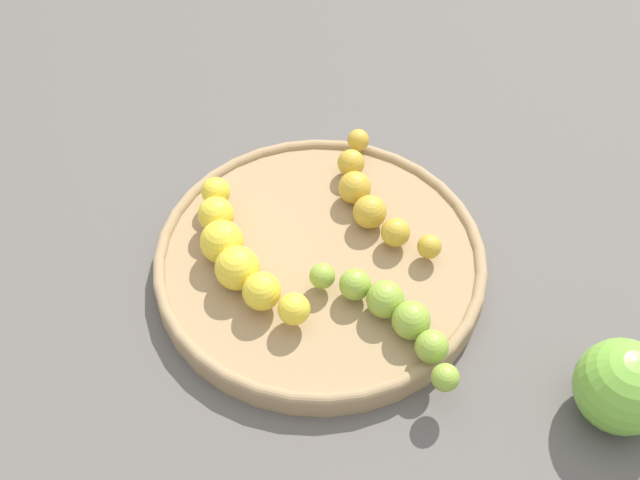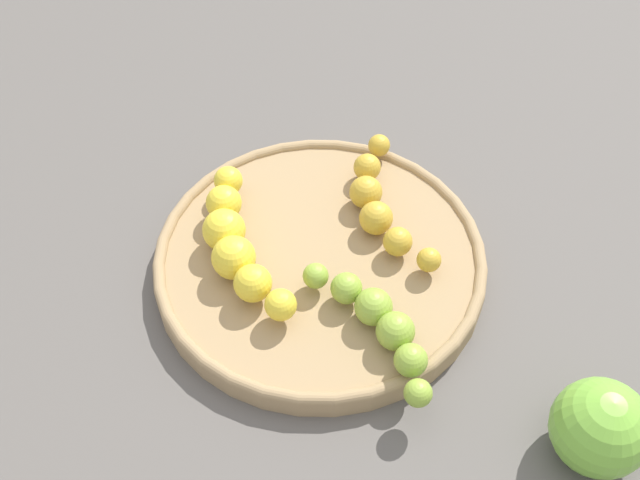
{
  "view_description": "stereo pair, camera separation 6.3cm",
  "coord_description": "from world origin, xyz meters",
  "px_view_note": "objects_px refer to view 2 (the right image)",
  "views": [
    {
      "loc": [
        -0.21,
        0.34,
        0.52
      ],
      "look_at": [
        0.0,
        0.0,
        0.04
      ],
      "focal_mm": 44.1,
      "sensor_mm": 36.0,
      "label": 1
    },
    {
      "loc": [
        -0.26,
        0.3,
        0.52
      ],
      "look_at": [
        0.0,
        0.0,
        0.04
      ],
      "focal_mm": 44.1,
      "sensor_mm": 36.0,
      "label": 2
    }
  ],
  "objects_px": {
    "banana_yellow": "(236,242)",
    "apple_green": "(598,431)",
    "banana_spotted": "(380,203)",
    "banana_green": "(379,322)",
    "fruit_bowl": "(320,260)"
  },
  "relations": [
    {
      "from": "fruit_bowl",
      "to": "banana_green",
      "type": "relative_size",
      "value": 1.93
    },
    {
      "from": "fruit_bowl",
      "to": "banana_green",
      "type": "xyz_separation_m",
      "value": [
        -0.08,
        0.03,
        0.02
      ]
    },
    {
      "from": "fruit_bowl",
      "to": "banana_spotted",
      "type": "relative_size",
      "value": 2.1
    },
    {
      "from": "banana_spotted",
      "to": "banana_yellow",
      "type": "bearing_deg",
      "value": 6.88
    },
    {
      "from": "banana_yellow",
      "to": "apple_green",
      "type": "distance_m",
      "value": 0.3
    },
    {
      "from": "apple_green",
      "to": "banana_spotted",
      "type": "bearing_deg",
      "value": -16.29
    },
    {
      "from": "fruit_bowl",
      "to": "banana_green",
      "type": "height_order",
      "value": "banana_green"
    },
    {
      "from": "banana_spotted",
      "to": "banana_yellow",
      "type": "height_order",
      "value": "banana_yellow"
    },
    {
      "from": "fruit_bowl",
      "to": "apple_green",
      "type": "distance_m",
      "value": 0.25
    },
    {
      "from": "apple_green",
      "to": "fruit_bowl",
      "type": "bearing_deg",
      "value": -0.78
    },
    {
      "from": "banana_yellow",
      "to": "banana_green",
      "type": "distance_m",
      "value": 0.13
    },
    {
      "from": "banana_yellow",
      "to": "apple_green",
      "type": "height_order",
      "value": "apple_green"
    },
    {
      "from": "banana_yellow",
      "to": "banana_green",
      "type": "relative_size",
      "value": 1.04
    },
    {
      "from": "banana_yellow",
      "to": "banana_green",
      "type": "height_order",
      "value": "banana_yellow"
    },
    {
      "from": "banana_green",
      "to": "apple_green",
      "type": "distance_m",
      "value": 0.17
    }
  ]
}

